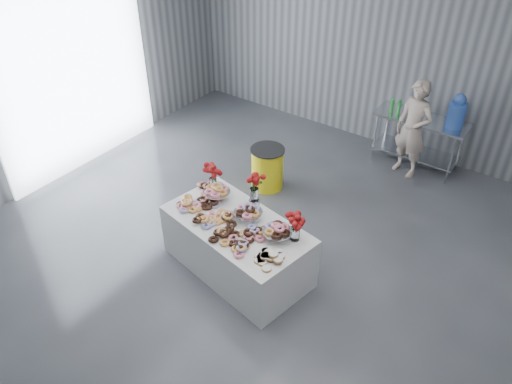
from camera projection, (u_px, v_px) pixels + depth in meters
ground at (235, 289)px, 6.28m from camera, size 9.00×9.00×0.00m
room_walls at (210, 87)px, 4.91m from camera, size 8.04×9.04×4.02m
display_table at (237, 246)px, 6.39m from camera, size 2.05×1.34×0.75m
prep_table at (419, 133)px, 8.28m from camera, size 1.50×0.60×0.90m
donut_mounds at (234, 223)px, 6.11m from camera, size 1.92×1.12×0.09m
cake_stand_left at (217, 191)px, 6.49m from camera, size 0.36×0.36×0.17m
cake_stand_mid at (248, 211)px, 6.14m from camera, size 0.36×0.36×0.17m
cake_stand_right at (277, 230)px, 5.85m from camera, size 0.36×0.36×0.17m
danish_pile at (271, 256)px, 5.61m from camera, size 0.48×0.48×0.11m
bouquet_left at (212, 171)px, 6.57m from camera, size 0.26×0.26×0.42m
bouquet_right at (296, 220)px, 5.75m from camera, size 0.26×0.26×0.42m
bouquet_center at (254, 185)px, 6.17m from camera, size 0.26×0.26×0.57m
water_jug at (457, 112)px, 7.74m from camera, size 0.28×0.28×0.55m
drink_bottles at (403, 107)px, 8.12m from camera, size 0.54×0.08×0.27m
person at (413, 129)px, 7.98m from camera, size 0.68×0.54×1.64m
trash_barrel at (267, 168)px, 7.91m from camera, size 0.54×0.54×0.70m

